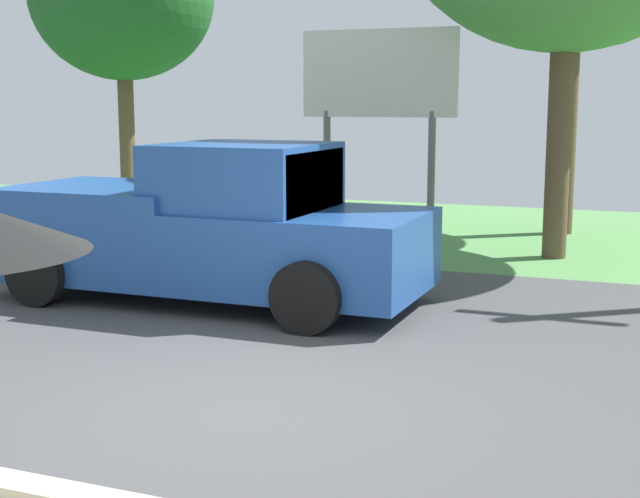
# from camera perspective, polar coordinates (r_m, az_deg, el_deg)

# --- Properties ---
(ground_plane) EXTENTS (40.00, 22.00, 0.20)m
(ground_plane) POSITION_cam_1_polar(r_m,az_deg,el_deg) (9.77, 2.77, -4.79)
(ground_plane) COLOR #424244
(pickup_truck) EXTENTS (5.20, 2.28, 1.88)m
(pickup_truck) POSITION_cam_1_polar(r_m,az_deg,el_deg) (10.60, -7.10, 1.34)
(pickup_truck) COLOR #1E478C
(pickup_truck) RESTS_ON ground_plane
(roadside_billboard) EXTENTS (2.60, 0.12, 3.50)m
(roadside_billboard) POSITION_cam_1_polar(r_m,az_deg,el_deg) (14.58, 3.80, 10.23)
(roadside_billboard) COLOR slate
(roadside_billboard) RESTS_ON ground_plane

